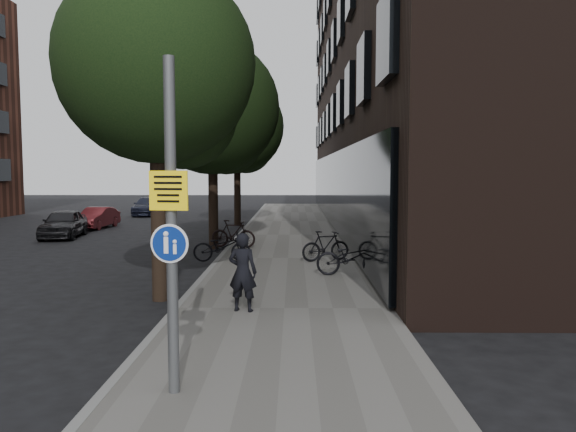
{
  "coord_description": "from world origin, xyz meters",
  "views": [
    {
      "loc": [
        0.45,
        -8.06,
        2.95
      ],
      "look_at": [
        0.32,
        3.69,
        2.0
      ],
      "focal_mm": 35.0,
      "sensor_mm": 36.0,
      "label": 1
    }
  ],
  "objects_px": {
    "parked_car_near": "(63,223)",
    "parked_bike_facade_near": "(351,257)",
    "signpost": "(171,226)",
    "pedestrian": "(243,272)"
  },
  "relations": [
    {
      "from": "pedestrian",
      "to": "parked_bike_facade_near",
      "type": "height_order",
      "value": "pedestrian"
    },
    {
      "from": "parked_car_near",
      "to": "signpost",
      "type": "bearing_deg",
      "value": -71.65
    },
    {
      "from": "signpost",
      "to": "pedestrian",
      "type": "distance_m",
      "value": 4.4
    },
    {
      "from": "signpost",
      "to": "parked_car_near",
      "type": "height_order",
      "value": "signpost"
    },
    {
      "from": "parked_bike_facade_near",
      "to": "parked_car_near",
      "type": "height_order",
      "value": "parked_car_near"
    },
    {
      "from": "parked_car_near",
      "to": "parked_bike_facade_near",
      "type": "bearing_deg",
      "value": -46.73
    },
    {
      "from": "pedestrian",
      "to": "parked_bike_facade_near",
      "type": "relative_size",
      "value": 0.85
    },
    {
      "from": "signpost",
      "to": "parked_bike_facade_near",
      "type": "relative_size",
      "value": 2.25
    },
    {
      "from": "pedestrian",
      "to": "parked_car_near",
      "type": "distance_m",
      "value": 16.2
    },
    {
      "from": "signpost",
      "to": "parked_bike_facade_near",
      "type": "distance_m",
      "value": 8.81
    }
  ]
}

